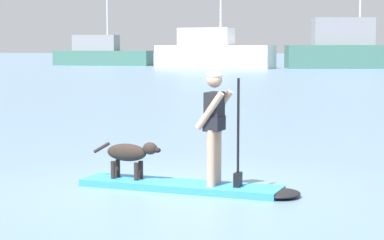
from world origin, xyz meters
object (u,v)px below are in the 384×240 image
object	(u,v)px
paddleboard	(195,187)
person_paddler	(215,120)
moored_boat_port	(213,52)
moored_boat_center	(350,49)
moored_boat_far_port	(101,54)
dog	(130,154)

from	to	relation	value
paddleboard	person_paddler	world-z (taller)	person_paddler
moored_boat_port	moored_boat_center	distance (m)	12.71
paddleboard	moored_boat_far_port	bearing A→B (deg)	108.25
paddleboard	person_paddler	size ratio (longest dim) A/B	2.05
paddleboard	moored_boat_center	size ratio (longest dim) A/B	0.26
moored_boat_far_port	moored_boat_center	xyz separation A→B (m)	(25.88, -6.28, 0.52)
paddleboard	dog	bearing A→B (deg)	168.84
paddleboard	moored_boat_port	world-z (taller)	moored_boat_port
dog	person_paddler	bearing A→B (deg)	-11.16
moored_boat_center	person_paddler	bearing A→B (deg)	-94.12
moored_boat_center	paddleboard	bearing A→B (deg)	-94.42
person_paddler	dog	size ratio (longest dim) A/B	1.47
person_paddler	moored_boat_center	size ratio (longest dim) A/B	0.13
moored_boat_port	moored_boat_center	bearing A→B (deg)	5.08
moored_boat_far_port	moored_boat_center	world-z (taller)	moored_boat_center
person_paddler	moored_boat_far_port	world-z (taller)	moored_boat_far_port
dog	moored_boat_port	world-z (taller)	moored_boat_port
moored_boat_far_port	moored_boat_center	size ratio (longest dim) A/B	0.82
paddleboard	moored_boat_port	distance (m)	57.94
person_paddler	moored_boat_center	bearing A→B (deg)	85.88
paddleboard	dog	xyz separation A→B (m)	(-1.00, 0.20, 0.43)
person_paddler	moored_boat_far_port	distance (m)	68.33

